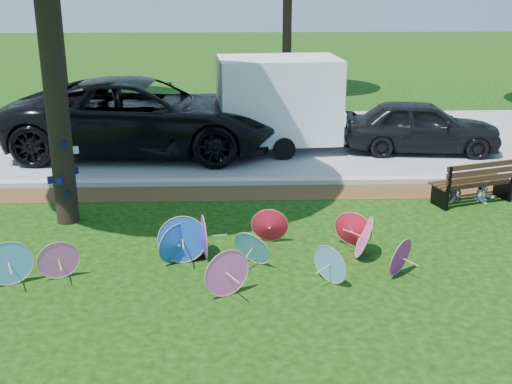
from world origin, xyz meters
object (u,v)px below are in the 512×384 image
at_px(dark_pickup, 421,126).
at_px(park_bench, 472,181).
at_px(cargo_trailer, 279,99).
at_px(person_right, 487,178).
at_px(parasol_pile, 227,246).
at_px(black_van, 143,116).
at_px(person_left, 455,178).

xyz_separation_m(dark_pickup, park_bench, (-0.04, -4.12, -0.24)).
height_order(cargo_trailer, person_right, cargo_trailer).
xyz_separation_m(parasol_pile, black_van, (-2.36, 7.33, 0.65)).
distance_m(parasol_pile, black_van, 7.72).
xyz_separation_m(black_van, person_left, (7.28, -4.24, -0.50)).
relative_size(parasol_pile, person_left, 6.67).
relative_size(black_van, park_bench, 3.98).
distance_m(black_van, person_right, 9.05).
height_order(dark_pickup, person_right, dark_pickup).
distance_m(dark_pickup, park_bench, 4.13).
xyz_separation_m(dark_pickup, cargo_trailer, (-3.94, 0.34, 0.71)).
xyz_separation_m(parasol_pile, cargo_trailer, (1.37, 7.50, 1.06)).
relative_size(parasol_pile, park_bench, 3.79).
xyz_separation_m(black_van, park_bench, (7.63, -4.29, -0.54)).
bearing_deg(person_left, parasol_pile, -160.87).
bearing_deg(dark_pickup, person_right, -169.79).
xyz_separation_m(cargo_trailer, person_right, (4.26, -4.41, -0.92)).
bearing_deg(person_left, cargo_trailer, 115.89).
bearing_deg(person_left, person_right, -12.99).
bearing_deg(park_bench, dark_pickup, 71.72).
xyz_separation_m(cargo_trailer, park_bench, (3.91, -4.46, -0.95)).
relative_size(cargo_trailer, person_left, 3.09).
height_order(person_left, person_right, person_left).
height_order(cargo_trailer, park_bench, cargo_trailer).
relative_size(person_left, person_right, 1.01).
height_order(parasol_pile, dark_pickup, dark_pickup).
relative_size(parasol_pile, cargo_trailer, 2.16).
bearing_deg(parasol_pile, park_bench, 29.97).
bearing_deg(black_van, person_right, -114.66).
bearing_deg(person_right, cargo_trailer, 118.62).
relative_size(park_bench, person_left, 1.76).
height_order(parasol_pile, park_bench, park_bench).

